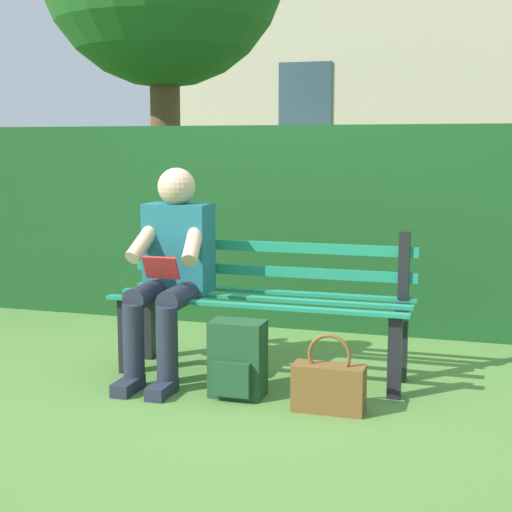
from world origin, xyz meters
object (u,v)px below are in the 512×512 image
(park_bench, at_px, (264,302))
(handbag, at_px, (329,386))
(backpack, at_px, (238,360))
(person_seated, at_px, (171,266))

(park_bench, xyz_separation_m, handbag, (-0.49, 0.51, -0.30))
(park_bench, height_order, backpack, park_bench)
(park_bench, bearing_deg, person_seated, 17.82)
(park_bench, bearing_deg, handbag, 133.57)
(handbag, bearing_deg, backpack, -9.53)
(handbag, bearing_deg, person_seated, -19.28)
(person_seated, xyz_separation_m, backpack, (-0.49, 0.26, -0.44))
(person_seated, xyz_separation_m, handbag, (-1.00, 0.35, -0.51))
(park_bench, relative_size, person_seated, 1.44)
(park_bench, relative_size, backpack, 4.21)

